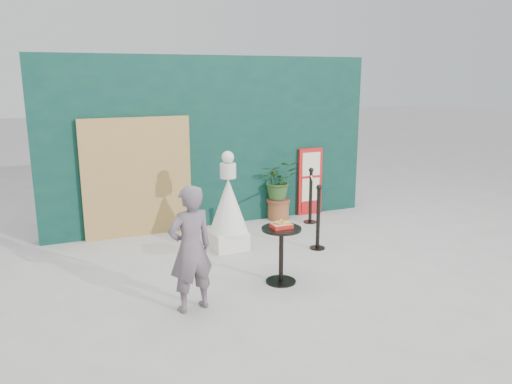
{
  "coord_description": "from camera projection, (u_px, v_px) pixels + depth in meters",
  "views": [
    {
      "loc": [
        -2.81,
        -5.31,
        2.67
      ],
      "look_at": [
        0.0,
        1.2,
        1.0
      ],
      "focal_mm": 35.0,
      "sensor_mm": 36.0,
      "label": 1
    }
  ],
  "objects": [
    {
      "name": "bamboo_fence",
      "position": [
        138.0,
        178.0,
        8.3
      ],
      "size": [
        1.8,
        0.08,
        2.0
      ],
      "primitive_type": "cube",
      "color": "tan",
      "rests_on": "ground"
    },
    {
      "name": "statue",
      "position": [
        228.0,
        210.0,
        7.73
      ],
      "size": [
        0.61,
        0.61,
        1.55
      ],
      "color": "white",
      "rests_on": "ground"
    },
    {
      "name": "back_wall",
      "position": [
        213.0,
        142.0,
        8.92
      ],
      "size": [
        6.0,
        0.3,
        3.0
      ],
      "primitive_type": "cube",
      "color": "#092C29",
      "rests_on": "ground"
    },
    {
      "name": "cafe_table",
      "position": [
        281.0,
        246.0,
        6.48
      ],
      "size": [
        0.52,
        0.52,
        0.75
      ],
      "color": "black",
      "rests_on": "ground"
    },
    {
      "name": "menu_board",
      "position": [
        310.0,
        182.0,
        9.67
      ],
      "size": [
        0.5,
        0.07,
        1.3
      ],
      "color": "red",
      "rests_on": "ground"
    },
    {
      "name": "food_basket",
      "position": [
        282.0,
        225.0,
        6.42
      ],
      "size": [
        0.26,
        0.19,
        0.11
      ],
      "color": "red",
      "rests_on": "cafe_table"
    },
    {
      "name": "stanchion_barrier",
      "position": [
        314.0,
        207.0,
        8.45
      ],
      "size": [
        0.84,
        1.54,
        1.03
      ],
      "color": "black",
      "rests_on": "ground"
    },
    {
      "name": "ground",
      "position": [
        293.0,
        287.0,
        6.45
      ],
      "size": [
        60.0,
        60.0,
        0.0
      ],
      "primitive_type": "plane",
      "color": "#ADAAA5",
      "rests_on": "ground"
    },
    {
      "name": "planter",
      "position": [
        278.0,
        185.0,
        9.33
      ],
      "size": [
        0.66,
        0.57,
        1.13
      ],
      "color": "brown",
      "rests_on": "ground"
    },
    {
      "name": "woman",
      "position": [
        191.0,
        249.0,
        5.66
      ],
      "size": [
        0.6,
        0.46,
        1.49
      ],
      "primitive_type": "imported",
      "rotation": [
        0.0,
        0.0,
        3.34
      ],
      "color": "#675860",
      "rests_on": "ground"
    }
  ]
}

